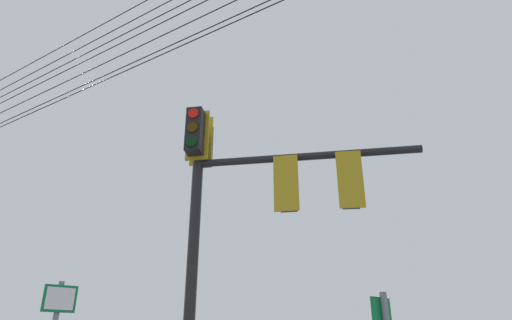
{
  "coord_description": "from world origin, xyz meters",
  "views": [
    {
      "loc": [
        -6.42,
        3.46,
        2.12
      ],
      "look_at": [
        -0.56,
        -1.25,
        5.36
      ],
      "focal_mm": 30.68,
      "sensor_mm": 36.0,
      "label": 1
    }
  ],
  "objects": [
    {
      "name": "signal_mast_assembly",
      "position": [
        -0.36,
        -1.07,
        4.59
      ],
      "size": [
        3.53,
        3.21,
        6.43
      ],
      "color": "black",
      "rests_on": "ground"
    },
    {
      "name": "overhead_wire_span",
      "position": [
        1.2,
        -0.2,
        9.38
      ],
      "size": [
        20.05,
        6.74,
        2.16
      ],
      "color": "black"
    }
  ]
}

